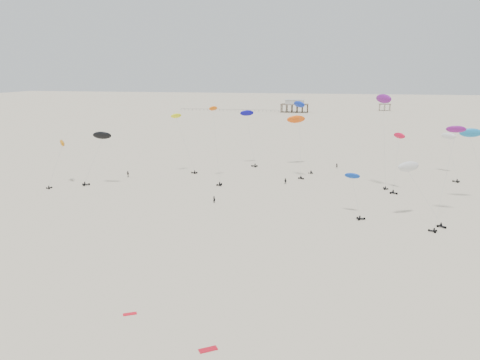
% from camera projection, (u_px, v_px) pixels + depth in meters
% --- Properties ---
extents(ground_plane, '(900.00, 900.00, 0.00)m').
position_uv_depth(ground_plane, '(288.00, 141.00, 217.25)').
color(ground_plane, beige).
extents(pavilion_main, '(21.00, 13.00, 9.80)m').
position_uv_depth(pavilion_main, '(295.00, 107.00, 361.30)').
color(pavilion_main, brown).
rests_on(pavilion_main, ground).
extents(pavilion_small, '(9.00, 7.00, 8.00)m').
position_uv_depth(pavilion_small, '(385.00, 106.00, 376.56)').
color(pavilion_small, brown).
rests_on(pavilion_small, ground).
extents(pier_fence, '(80.20, 0.20, 1.50)m').
position_uv_depth(pier_fence, '(229.00, 110.00, 372.14)').
color(pier_fence, black).
rests_on(pier_fence, ground).
extents(rig_0, '(6.81, 13.20, 22.50)m').
position_uv_depth(rig_0, '(216.00, 144.00, 135.52)').
color(rig_0, black).
rests_on(rig_0, ground).
extents(rig_1, '(9.09, 4.80, 18.87)m').
position_uv_depth(rig_1, '(182.00, 135.00, 147.26)').
color(rig_1, black).
rests_on(rig_1, ground).
extents(rig_2, '(4.89, 5.17, 23.35)m').
position_uv_depth(rig_2, '(300.00, 118.00, 137.89)').
color(rig_2, black).
rests_on(rig_2, ground).
extents(rig_3, '(3.90, 10.96, 13.36)m').
position_uv_depth(rig_3, '(60.00, 150.00, 133.04)').
color(rig_3, black).
rests_on(rig_3, ground).
extents(rig_4, '(8.75, 6.46, 18.34)m').
position_uv_depth(rig_4, '(473.00, 140.00, 114.70)').
color(rig_4, black).
rests_on(rig_4, ground).
extents(rig_5, '(4.04, 8.63, 15.76)m').
position_uv_depth(rig_5, '(397.00, 155.00, 124.77)').
color(rig_5, black).
rests_on(rig_5, ground).
extents(rig_6, '(5.19, 6.05, 25.82)m').
position_uv_depth(rig_6, '(384.00, 108.00, 125.60)').
color(rig_6, black).
rests_on(rig_6, ground).
extents(rig_7, '(9.03, 16.66, 23.84)m').
position_uv_depth(rig_7, '(452.00, 147.00, 101.43)').
color(rig_7, black).
rests_on(rig_7, ground).
extents(rig_8, '(5.03, 7.32, 9.81)m').
position_uv_depth(rig_8, '(355.00, 190.00, 104.57)').
color(rig_8, black).
rests_on(rig_8, ground).
extents(rig_9, '(7.64, 8.81, 18.80)m').
position_uv_depth(rig_9, '(249.00, 125.00, 159.84)').
color(rig_9, black).
rests_on(rig_9, ground).
extents(rig_10, '(10.45, 10.56, 13.87)m').
position_uv_depth(rig_10, '(413.00, 174.00, 102.08)').
color(rig_10, black).
rests_on(rig_10, ground).
extents(rig_11, '(10.72, 17.97, 20.70)m').
position_uv_depth(rig_11, '(297.00, 123.00, 158.19)').
color(rig_11, black).
rests_on(rig_11, ground).
extents(rig_12, '(8.75, 5.13, 15.48)m').
position_uv_depth(rig_12, '(99.00, 144.00, 131.32)').
color(rig_12, black).
rests_on(rig_12, ground).
extents(rig_13, '(4.89, 17.96, 17.78)m').
position_uv_depth(rig_13, '(450.00, 144.00, 145.68)').
color(rig_13, black).
rests_on(rig_13, ground).
extents(spectator_0, '(0.89, 0.74, 2.09)m').
position_uv_depth(spectator_0, '(214.00, 203.00, 115.26)').
color(spectator_0, black).
rests_on(spectator_0, ground).
extents(spectator_1, '(1.12, 0.91, 1.99)m').
position_uv_depth(spectator_1, '(285.00, 184.00, 134.28)').
color(spectator_1, black).
rests_on(spectator_1, ground).
extents(spectator_2, '(1.50, 1.28, 2.23)m').
position_uv_depth(spectator_2, '(128.00, 177.00, 143.26)').
color(spectator_2, black).
rests_on(spectator_2, ground).
extents(spectator_3, '(0.84, 0.74, 1.94)m').
position_uv_depth(spectator_3, '(337.00, 168.00, 156.22)').
color(spectator_3, black).
rests_on(spectator_3, ground).
extents(grounded_kite_a, '(2.33, 1.97, 0.08)m').
position_uv_depth(grounded_kite_a, '(208.00, 350.00, 54.77)').
color(grounded_kite_a, red).
rests_on(grounded_kite_a, ground).
extents(grounded_kite_b, '(1.92, 1.47, 0.07)m').
position_uv_depth(grounded_kite_b, '(130.00, 314.00, 62.77)').
color(grounded_kite_b, red).
rests_on(grounded_kite_b, ground).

